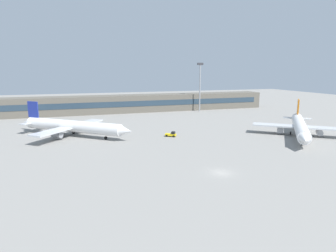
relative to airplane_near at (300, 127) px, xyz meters
name	(u,v)px	position (x,y,z in m)	size (l,w,h in m)	color
ground_plane	(165,135)	(-42.20, 16.80, -3.33)	(400.00, 400.00, 0.00)	gray
terminal_building	(131,103)	(-42.20, 76.25, 1.17)	(152.80, 12.13, 9.00)	#5B564C
airplane_near	(300,127)	(0.00, 0.00, 0.00)	(31.06, 36.28, 10.91)	white
airplane_mid	(73,126)	(-72.09, 24.44, 0.05)	(36.12, 32.26, 11.08)	silver
baggage_tug_yellow	(171,134)	(-40.98, 13.36, -2.53)	(3.80, 3.32, 1.75)	yellow
floodlight_tower_west	(200,84)	(-6.60, 66.35, 11.60)	(3.20, 0.80, 25.82)	gray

